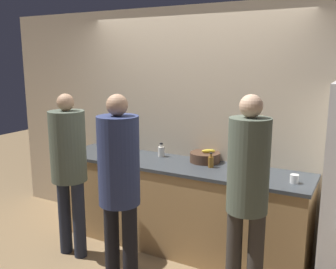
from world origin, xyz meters
name	(u,v)px	position (x,y,z in m)	size (l,w,h in m)	color
ground_plane	(161,261)	(0.00, 0.00, 0.00)	(14.00, 14.00, 0.00)	#8C704C
wall_back	(192,126)	(0.00, 0.71, 1.30)	(5.20, 0.06, 2.60)	#C6B293
counter	(178,205)	(0.00, 0.38, 0.48)	(2.78, 0.69, 0.95)	tan
person_left	(69,161)	(-0.89, -0.31, 1.03)	(0.36, 0.36, 1.71)	#232838
person_center	(119,180)	(-0.04, -0.64, 1.06)	(0.35, 0.35, 1.77)	black
person_right	(247,188)	(0.96, -0.31, 1.05)	(0.33, 0.33, 1.78)	#38332D
fruit_bowl	(205,157)	(0.23, 0.56, 1.01)	(0.32, 0.32, 0.14)	#4C3323
utensil_crock	(238,159)	(0.59, 0.60, 1.02)	(0.11, 0.11, 0.28)	silver
bottle_amber	(211,161)	(0.37, 0.39, 1.01)	(0.06, 0.06, 0.16)	brown
bottle_clear	(161,151)	(-0.29, 0.53, 1.01)	(0.07, 0.07, 0.16)	silver
cup_white	(294,179)	(1.21, 0.29, 0.99)	(0.08, 0.08, 0.08)	white
potted_plant	(107,137)	(-1.13, 0.62, 1.07)	(0.15, 0.15, 0.23)	beige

